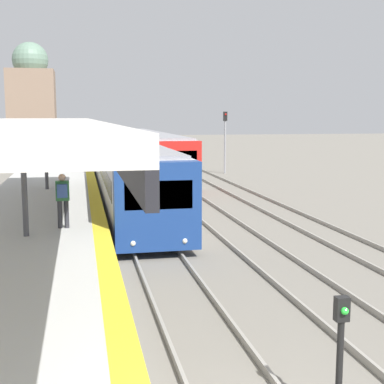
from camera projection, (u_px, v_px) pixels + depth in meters
The scene contains 7 objects.
platform_canopy at pixel (23, 124), 14.81m from camera, with size 4.00×25.36×3.29m.
person_on_platform at pixel (63, 196), 16.18m from camera, with size 0.40×0.40×1.66m.
train_near at pixel (113, 154), 37.49m from camera, with size 2.66×44.29×3.11m.
train_far at pixel (149, 149), 43.64m from camera, with size 2.57×27.23×3.07m.
signal_post_near at pixel (341, 342), 7.71m from camera, with size 0.20×0.22×1.79m.
signal_mast_far at pixel (225, 134), 40.76m from camera, with size 0.28×0.29×4.71m.
distant_domed_building at pixel (32, 103), 59.19m from camera, with size 5.04×5.04×12.41m.
Camera 1 is at (-2.26, -5.46, 4.34)m, focal length 50.00 mm.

